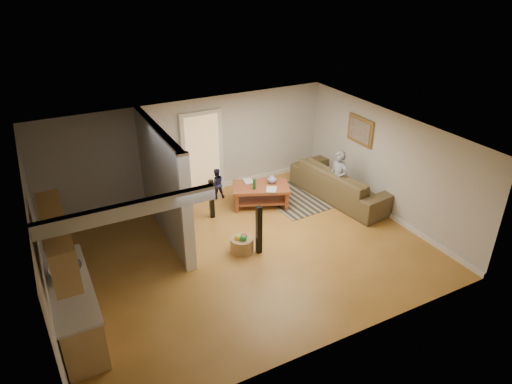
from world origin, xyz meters
TOP-DOWN VIEW (x-y plane):
  - ground at (0.00, 0.00)m, footprint 7.50×7.50m
  - room_shell at (-1.07, 0.43)m, footprint 7.54×6.02m
  - area_rug at (2.77, 1.54)m, footprint 2.66×2.02m
  - sofa at (3.30, 0.99)m, footprint 1.48×2.97m
  - coffee_table at (1.29, 1.60)m, footprint 1.58×1.28m
  - tv_console at (-0.74, 2.19)m, footprint 0.63×1.28m
  - speaker_left at (0.27, -0.20)m, footprint 0.11×0.11m
  - speaker_right at (-0.03, 1.60)m, footprint 0.10×0.10m
  - toy_basket at (-0.03, -0.00)m, footprint 0.49×0.49m
  - child at (3.00, 0.80)m, footprint 0.43×0.57m
  - toddler at (0.45, 2.45)m, footprint 0.43×0.36m

SIDE VIEW (x-z plane):
  - ground at x=0.00m, z-range 0.00..0.00m
  - sofa at x=3.30m, z-range -0.42..0.42m
  - child at x=3.00m, z-range -0.70..0.70m
  - toddler at x=0.45m, z-range -0.41..0.41m
  - area_rug at x=2.77m, z-range 0.00..0.01m
  - toy_basket at x=-0.03m, z-range -0.04..0.40m
  - coffee_table at x=1.29m, z-range 0.01..0.83m
  - speaker_right at x=-0.03m, z-range 0.00..0.98m
  - speaker_left at x=0.27m, z-range 0.00..1.09m
  - tv_console at x=-0.74m, z-range 0.17..1.23m
  - room_shell at x=-1.07m, z-range 0.20..2.72m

